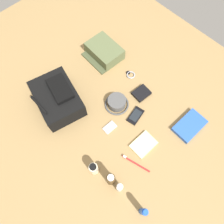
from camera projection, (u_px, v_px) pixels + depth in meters
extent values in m
cube|color=olive|center=(112.00, 115.00, 1.41)|extent=(2.64, 2.02, 0.02)
cube|color=black|center=(57.00, 99.00, 1.37)|extent=(0.39, 0.32, 0.13)
cube|color=black|center=(60.00, 89.00, 1.31)|extent=(0.21, 0.15, 0.03)
cylinder|color=black|center=(39.00, 105.00, 1.27)|extent=(0.15, 0.02, 0.02)
cube|color=#56603D|center=(104.00, 51.00, 1.56)|extent=(0.26, 0.19, 0.09)
cube|color=#454D30|center=(95.00, 62.00, 1.56)|extent=(0.24, 0.07, 0.01)
cylinder|color=#4C4C4C|center=(117.00, 102.00, 1.40)|extent=(0.12, 0.12, 0.06)
torus|color=#4C4C4C|center=(117.00, 104.00, 1.42)|extent=(0.16, 0.16, 0.01)
cylinder|color=blue|center=(143.00, 212.00, 1.10)|extent=(0.03, 0.03, 0.14)
cylinder|color=blue|center=(145.00, 212.00, 1.03)|extent=(0.02, 0.02, 0.01)
cylinder|color=white|center=(119.00, 188.00, 1.16)|extent=(0.04, 0.04, 0.12)
cylinder|color=silver|center=(120.00, 187.00, 1.09)|extent=(0.03, 0.03, 0.01)
cylinder|color=#473319|center=(111.00, 179.00, 1.16)|extent=(0.05, 0.05, 0.15)
cylinder|color=silver|center=(111.00, 178.00, 1.08)|extent=(0.03, 0.03, 0.01)
cylinder|color=beige|center=(94.00, 169.00, 1.20)|extent=(0.05, 0.05, 0.11)
cylinder|color=black|center=(93.00, 167.00, 1.15)|extent=(0.04, 0.04, 0.01)
cube|color=blue|center=(189.00, 126.00, 1.35)|extent=(0.13, 0.21, 0.03)
cube|color=white|center=(189.00, 126.00, 1.36)|extent=(0.13, 0.20, 0.02)
cube|color=black|center=(136.00, 116.00, 1.39)|extent=(0.09, 0.13, 0.01)
cube|color=black|center=(136.00, 115.00, 1.38)|extent=(0.07, 0.10, 0.00)
cube|color=#B7B7BC|center=(110.00, 128.00, 1.36)|extent=(0.05, 0.09, 0.01)
cylinder|color=silver|center=(111.00, 126.00, 1.36)|extent=(0.03, 0.03, 0.00)
torus|color=#99999E|center=(131.00, 75.00, 1.52)|extent=(0.06, 0.06, 0.01)
cylinder|color=black|center=(128.00, 73.00, 1.52)|extent=(0.03, 0.03, 0.01)
cylinder|color=red|center=(136.00, 164.00, 1.27)|extent=(0.18, 0.06, 0.01)
cube|color=white|center=(125.00, 157.00, 1.27)|extent=(0.02, 0.02, 0.01)
cube|color=black|center=(141.00, 93.00, 1.45)|extent=(0.10, 0.12, 0.02)
cube|color=beige|center=(144.00, 144.00, 1.31)|extent=(0.11, 0.15, 0.02)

